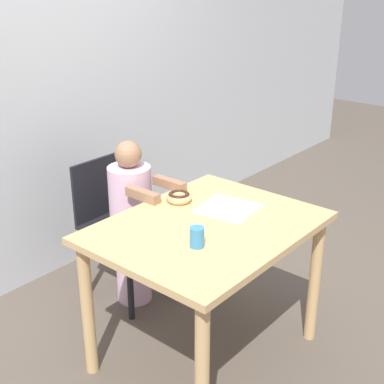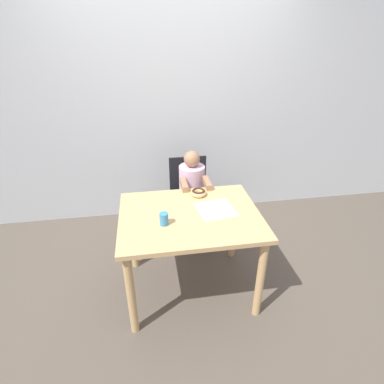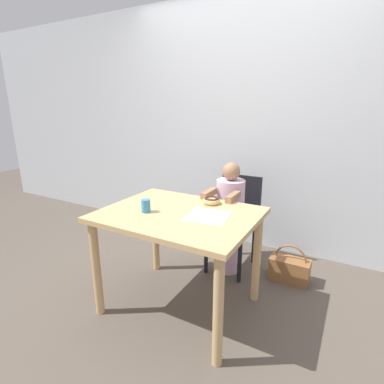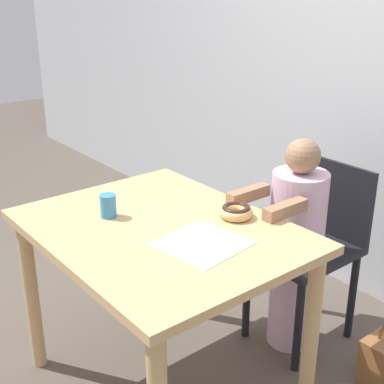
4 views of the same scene
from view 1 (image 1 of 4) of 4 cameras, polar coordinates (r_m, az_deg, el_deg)
ground_plane at (r=2.93m, az=1.46°, el=-16.74°), size 12.00×12.00×0.00m
wall_back at (r=3.31m, az=-16.81°, el=11.08°), size 8.00×0.05×2.50m
dining_table at (r=2.57m, az=1.60°, el=-5.70°), size 1.05×0.82×0.75m
chair at (r=3.21m, az=-7.87°, el=-3.57°), size 0.38×0.45×0.84m
child_figure at (r=3.11m, az=-6.41°, el=-3.45°), size 0.26×0.44×1.00m
donut at (r=2.76m, az=-1.39°, el=-0.52°), size 0.13×0.13×0.05m
napkin at (r=2.69m, az=3.83°, el=-1.74°), size 0.31×0.31×0.00m
handbag at (r=3.68m, az=-1.35°, el=-5.74°), size 0.33×0.16×0.33m
cup at (r=2.30m, az=0.53°, el=-4.84°), size 0.06×0.06×0.09m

